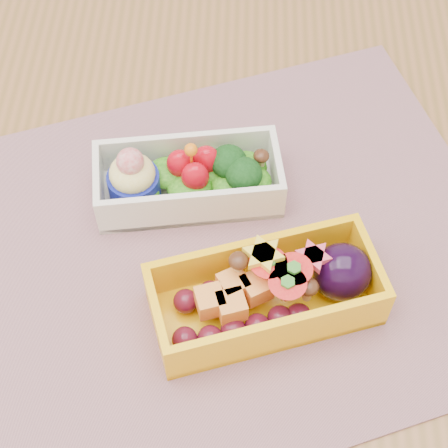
{
  "coord_description": "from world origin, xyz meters",
  "views": [
    {
      "loc": [
        -0.03,
        -0.31,
        1.28
      ],
      "look_at": [
        -0.04,
        0.02,
        0.79
      ],
      "focal_mm": 58.88,
      "sensor_mm": 36.0,
      "label": 1
    }
  ],
  "objects_px": {
    "placemat": "(215,254)",
    "bento_yellow": "(270,292)",
    "bento_white": "(187,179)",
    "table": "(261,324)"
  },
  "relations": [
    {
      "from": "bento_white",
      "to": "placemat",
      "type": "bearing_deg",
      "value": -75.01
    },
    {
      "from": "table",
      "to": "bento_white",
      "type": "relative_size",
      "value": 7.08
    },
    {
      "from": "table",
      "to": "bento_yellow",
      "type": "height_order",
      "value": "bento_yellow"
    },
    {
      "from": "placemat",
      "to": "bento_white",
      "type": "height_order",
      "value": "bento_white"
    },
    {
      "from": "bento_white",
      "to": "bento_yellow",
      "type": "bearing_deg",
      "value": -65.48
    },
    {
      "from": "table",
      "to": "bento_white",
      "type": "bearing_deg",
      "value": 132.27
    },
    {
      "from": "placemat",
      "to": "table",
      "type": "bearing_deg",
      "value": -19.33
    },
    {
      "from": "table",
      "to": "placemat",
      "type": "height_order",
      "value": "placemat"
    },
    {
      "from": "placemat",
      "to": "bento_yellow",
      "type": "height_order",
      "value": "bento_yellow"
    },
    {
      "from": "bento_white",
      "to": "bento_yellow",
      "type": "relative_size",
      "value": 0.87
    }
  ]
}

